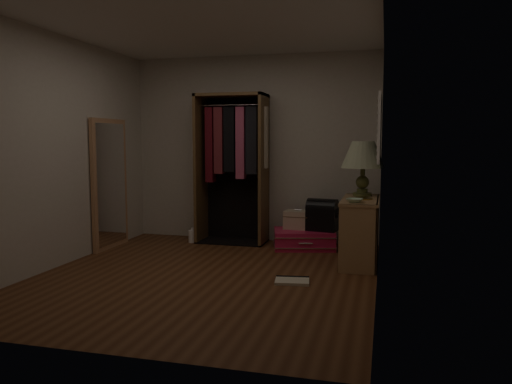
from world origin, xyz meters
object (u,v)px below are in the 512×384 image
black_bag (322,214)px  pink_suitcase (304,239)px  table_lamp (363,156)px  white_jug (193,236)px  open_wardrobe (233,155)px  floor_mirror (110,184)px  console_bookshelf (360,229)px  train_case (298,220)px

black_bag → pink_suitcase: bearing=-164.5°
table_lamp → white_jug: table_lamp is taller
open_wardrobe → floor_mirror: 1.69m
table_lamp → white_jug: 2.60m
white_jug → table_lamp: bearing=-6.3°
black_bag → table_lamp: bearing=-20.1°
black_bag → table_lamp: table_lamp is taller
floor_mirror → table_lamp: (3.24, 0.32, 0.38)m
console_bookshelf → floor_mirror: bearing=-179.3°
pink_suitcase → black_bag: (0.24, 0.02, 0.34)m
black_bag → white_jug: size_ratio=2.02×
open_wardrobe → train_case: bearing=-6.4°
table_lamp → floor_mirror: bearing=-174.4°
pink_suitcase → white_jug: size_ratio=4.33×
floor_mirror → black_bag: bearing=12.8°
white_jug → open_wardrobe: bearing=19.8°
console_bookshelf → table_lamp: 0.89m
floor_mirror → table_lamp: 3.28m
train_case → black_bag: bearing=-2.5°
floor_mirror → train_case: bearing=15.5°
train_case → black_bag: size_ratio=0.90×
open_wardrobe → pink_suitcase: (1.02, -0.17, -1.09)m
black_bag → white_jug: black_bag is taller
open_wardrobe → black_bag: 1.48m
open_wardrobe → black_bag: (1.26, -0.15, -0.75)m
floor_mirror → pink_suitcase: (2.49, 0.60, -0.73)m
pink_suitcase → white_jug: (-1.56, -0.02, -0.03)m
console_bookshelf → black_bag: bearing=131.4°
table_lamp → pink_suitcase: bearing=159.6°
table_lamp → console_bookshelf: bearing=-90.9°
black_bag → train_case: bearing=-177.5°
pink_suitcase → train_case: (-0.09, 0.07, 0.25)m
black_bag → table_lamp: size_ratio=0.64×
open_wardrobe → pink_suitcase: bearing=-9.4°
floor_mirror → white_jug: size_ratio=8.09×
floor_mirror → pink_suitcase: size_ratio=1.87×
console_bookshelf → floor_mirror: size_ratio=0.66×
console_bookshelf → pink_suitcase: (-0.75, 0.56, -0.27)m
table_lamp → black_bag: bearing=149.7°
console_bookshelf → pink_suitcase: size_ratio=1.23×
open_wardrobe → black_bag: bearing=-6.7°
open_wardrobe → train_case: open_wardrobe is taller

